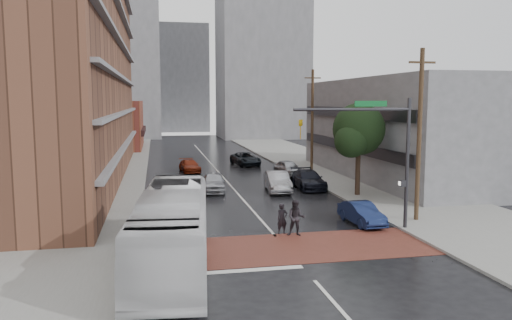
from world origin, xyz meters
TOP-DOWN VIEW (x-y plane):
  - ground at (0.00, 0.00)m, footprint 160.00×160.00m
  - crosswalk at (0.00, 0.50)m, footprint 14.00×5.00m
  - sidewalk_west at (-11.50, 25.00)m, footprint 9.00×90.00m
  - sidewalk_east at (11.50, 25.00)m, footprint 9.00×90.00m
  - apartment_block at (-14.00, 24.00)m, footprint 10.00×44.00m
  - storefront_west at (-12.00, 54.00)m, footprint 8.00×16.00m
  - building_east at (16.50, 20.00)m, footprint 11.00×26.00m
  - distant_tower_west at (-14.00, 78.00)m, footprint 18.00×16.00m
  - distant_tower_east at (14.00, 72.00)m, footprint 16.00×14.00m
  - distant_tower_center at (0.00, 95.00)m, footprint 12.00×10.00m
  - street_tree at (8.52, 12.03)m, footprint 4.20×4.10m
  - signal_mast at (5.85, 2.50)m, footprint 6.50×0.30m
  - utility_pole_near at (8.80, 4.00)m, footprint 1.60×0.26m
  - utility_pole_far at (8.80, 24.00)m, footprint 1.60×0.26m
  - transit_bus at (-5.39, -1.22)m, footprint 3.92×12.16m
  - pedestrian_a at (0.47, 3.00)m, footprint 0.66×0.50m
  - pedestrian_b at (1.09, 2.51)m, footprint 1.10×0.97m
  - car_travel_a at (-1.70, 16.08)m, footprint 2.28×4.63m
  - car_travel_b at (3.19, 15.07)m, footprint 2.07×4.86m
  - car_travel_c at (-2.79, 27.40)m, footprint 2.20×4.30m
  - suv_travel at (3.56, 31.25)m, footprint 3.05×5.35m
  - car_parked_near at (5.46, 4.17)m, footprint 1.61×3.94m
  - car_parked_mid at (5.97, 16.00)m, footprint 2.17×5.07m
  - car_parked_far at (6.30, 23.42)m, footprint 2.34×4.34m

SIDE VIEW (x-z plane):
  - ground at x=0.00m, z-range 0.00..0.00m
  - crosswalk at x=0.00m, z-range 0.00..0.02m
  - sidewalk_west at x=-11.50m, z-range 0.00..0.15m
  - sidewalk_east at x=11.50m, z-range 0.00..0.15m
  - car_travel_c at x=-2.79m, z-range 0.00..1.19m
  - car_parked_near at x=5.46m, z-range 0.00..1.27m
  - car_parked_far at x=6.30m, z-range 0.00..1.40m
  - suv_travel at x=3.56m, z-range 0.00..1.41m
  - car_parked_mid at x=5.97m, z-range 0.00..1.46m
  - car_travel_a at x=-1.70m, z-range 0.00..1.52m
  - car_travel_b at x=3.19m, z-range 0.00..1.56m
  - pedestrian_a at x=0.47m, z-range 0.00..1.64m
  - pedestrian_b at x=1.09m, z-range 0.00..1.91m
  - transit_bus at x=-5.39m, z-range 0.00..3.33m
  - storefront_west at x=-12.00m, z-range 0.00..7.00m
  - building_east at x=16.50m, z-range 0.00..9.00m
  - signal_mast at x=5.85m, z-range 1.13..8.33m
  - street_tree at x=8.52m, z-range 1.28..8.18m
  - utility_pole_near at x=8.80m, z-range 0.14..10.14m
  - utility_pole_far at x=8.80m, z-range 0.14..10.14m
  - distant_tower_center at x=0.00m, z-range 0.00..24.00m
  - apartment_block at x=-14.00m, z-range 0.00..28.00m
  - distant_tower_west at x=-14.00m, z-range 0.00..32.00m
  - distant_tower_east at x=14.00m, z-range 0.00..36.00m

